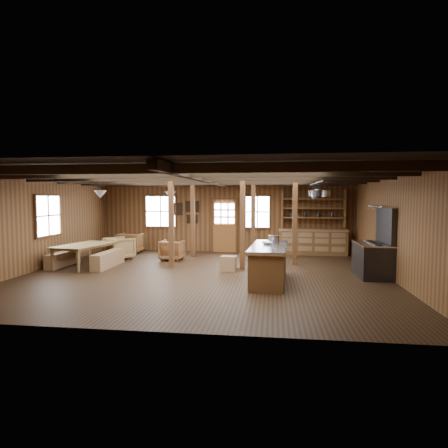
{
  "coord_description": "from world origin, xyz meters",
  "views": [
    {
      "loc": [
        1.91,
        -10.17,
        2.15
      ],
      "look_at": [
        0.44,
        1.01,
        1.36
      ],
      "focal_mm": 30.0,
      "sensor_mm": 36.0,
      "label": 1
    }
  ],
  "objects": [
    {
      "name": "armchair_c",
      "position": [
        -3.4,
        2.18,
        0.39
      ],
      "size": [
        1.19,
        1.2,
        0.78
      ],
      "primitive_type": "imported",
      "rotation": [
        0.0,
        0.0,
        2.46
      ],
      "color": "olive",
      "rests_on": "floor"
    },
    {
      "name": "ceiling_joists",
      "position": [
        0.0,
        0.18,
        2.68
      ],
      "size": [
        9.8,
        8.82,
        0.18
      ],
      "color": "black",
      "rests_on": "ceiling"
    },
    {
      "name": "step_stool",
      "position": [
        0.62,
        0.62,
        0.22
      ],
      "size": [
        0.54,
        0.41,
        0.44
      ],
      "primitive_type": "cube",
      "rotation": [
        0.0,
        0.0,
        -0.12
      ],
      "color": "#8D6140",
      "rests_on": "floor"
    },
    {
      "name": "pot_rack",
      "position": [
        3.08,
        0.45,
        2.29
      ],
      "size": [
        0.4,
        3.0,
        0.44
      ],
      "color": "#2A292C",
      "rests_on": "ceiling"
    },
    {
      "name": "window_left",
      "position": [
        -4.96,
        0.5,
        1.6
      ],
      "size": [
        0.14,
        1.24,
        1.32
      ],
      "color": "white",
      "rests_on": "wall_back"
    },
    {
      "name": "kitchen_island",
      "position": [
        1.82,
        -0.66,
        0.48
      ],
      "size": [
        1.03,
        2.55,
        1.2
      ],
      "rotation": [
        0.0,
        0.0,
        -0.06
      ],
      "color": "brown",
      "rests_on": "floor"
    },
    {
      "name": "timber_posts",
      "position": [
        0.52,
        2.08,
        1.4
      ],
      "size": [
        3.95,
        2.35,
        2.8
      ],
      "color": "#492D15",
      "rests_on": "floor"
    },
    {
      "name": "bench_wall",
      "position": [
        -4.65,
        0.78,
        0.23
      ],
      "size": [
        0.31,
        1.64,
        0.45
      ],
      "primitive_type": "cube",
      "color": "#8D6140",
      "rests_on": "floor"
    },
    {
      "name": "commercial_range",
      "position": [
        4.65,
        0.37,
        0.63
      ],
      "size": [
        0.8,
        1.57,
        1.94
      ],
      "color": "#2A292C",
      "rests_on": "floor"
    },
    {
      "name": "armchair_a",
      "position": [
        -3.58,
        3.65,
        0.39
      ],
      "size": [
        0.85,
        0.87,
        0.79
      ],
      "primitive_type": "imported",
      "rotation": [
        0.0,
        0.0,
        3.15
      ],
      "color": "brown",
      "rests_on": "floor"
    },
    {
      "name": "room",
      "position": [
        0.0,
        0.0,
        1.4
      ],
      "size": [
        10.04,
        9.04,
        2.84
      ],
      "color": "black",
      "rests_on": "ground"
    },
    {
      "name": "window_back_right",
      "position": [
        1.3,
        4.46,
        1.6
      ],
      "size": [
        1.02,
        0.06,
        1.32
      ],
      "color": "white",
      "rests_on": "wall_back"
    },
    {
      "name": "dining_table",
      "position": [
        -3.9,
        0.78,
        0.35
      ],
      "size": [
        1.42,
        2.14,
        0.7
      ],
      "primitive_type": "imported",
      "rotation": [
        0.0,
        0.0,
        1.41
      ],
      "color": "brown",
      "rests_on": "floor"
    },
    {
      "name": "window_back_left",
      "position": [
        -2.6,
        4.46,
        1.6
      ],
      "size": [
        1.32,
        0.06,
        1.32
      ],
      "color": "white",
      "rests_on": "wall_back"
    },
    {
      "name": "armchair_b",
      "position": [
        -1.54,
        2.29,
        0.34
      ],
      "size": [
        0.77,
        0.79,
        0.69
      ],
      "primitive_type": "imported",
      "rotation": [
        0.0,
        0.0,
        3.1
      ],
      "color": "brown",
      "rests_on": "floor"
    },
    {
      "name": "bowl",
      "position": [
        1.75,
        -0.43,
        0.97
      ],
      "size": [
        0.34,
        0.34,
        0.07
      ],
      "primitive_type": "imported",
      "rotation": [
        0.0,
        0.0,
        -0.21
      ],
      "color": "silver",
      "rests_on": "kitchen_island"
    },
    {
      "name": "pendant_lamps",
      "position": [
        -2.25,
        1.0,
        2.25
      ],
      "size": [
        1.86,
        2.36,
        0.66
      ],
      "color": "#2A292C",
      "rests_on": "ceiling"
    },
    {
      "name": "bench_aisle",
      "position": [
        -3.17,
        0.78,
        0.24
      ],
      "size": [
        0.33,
        1.76,
        0.48
      ],
      "primitive_type": "cube",
      "color": "#8D6140",
      "rests_on": "floor"
    },
    {
      "name": "counter_pot",
      "position": [
        1.93,
        0.05,
        1.03
      ],
      "size": [
        0.31,
        0.31,
        0.18
      ],
      "primitive_type": "cylinder",
      "color": "#B9BBC0",
      "rests_on": "kitchen_island"
    },
    {
      "name": "back_counter",
      "position": [
        3.4,
        4.2,
        0.6
      ],
      "size": [
        2.55,
        0.6,
        2.45
      ],
      "color": "brown",
      "rests_on": "floor"
    },
    {
      "name": "back_door",
      "position": [
        0.0,
        4.45,
        0.88
      ],
      "size": [
        1.02,
        0.08,
        2.15
      ],
      "color": "brown",
      "rests_on": "floor"
    },
    {
      "name": "notice_boards",
      "position": [
        -1.5,
        4.46,
        1.64
      ],
      "size": [
        1.08,
        0.03,
        0.9
      ],
      "color": "beige",
      "rests_on": "wall_back"
    }
  ]
}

